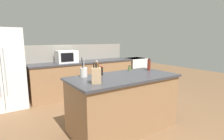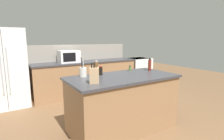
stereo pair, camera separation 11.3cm
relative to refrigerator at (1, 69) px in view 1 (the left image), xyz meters
name	(u,v)px [view 1 (the left image)]	position (x,y,z in m)	size (l,w,h in m)	color
ground_plane	(123,128)	(1.68, -2.25, -0.90)	(14.00, 14.00, 0.00)	brown
back_counter_run	(85,78)	(1.98, -0.05, -0.42)	(2.97, 0.66, 0.94)	#936B47
wall_backsplash	(79,52)	(1.98, 0.27, 0.27)	(2.93, 0.03, 0.46)	gray
kitchen_island	(123,102)	(1.68, -2.25, -0.42)	(1.85, 0.93, 0.94)	#936B47
refrigerator	(1,69)	(0.00, 0.00, 0.00)	(0.91, 0.75, 1.79)	white
range_oven	(135,71)	(3.89, -0.05, -0.43)	(0.76, 0.65, 0.92)	white
microwave	(67,57)	(1.48, -0.05, 0.20)	(0.53, 0.39, 0.32)	white
knife_block	(96,75)	(1.05, -2.44, 0.16)	(0.16, 0.15, 0.29)	tan
utensil_crock	(84,72)	(1.09, -1.95, 0.13)	(0.12, 0.12, 0.32)	beige
pepper_grinder	(97,68)	(1.37, -1.89, 0.16)	(0.06, 0.06, 0.25)	brown
spice_jar_oregano	(130,68)	(2.10, -1.90, 0.09)	(0.05, 0.05, 0.10)	#567038
vinegar_bottle	(149,65)	(2.43, -2.10, 0.16)	(0.06, 0.06, 0.24)	maroon
soy_sauce_bottle	(101,71)	(1.40, -1.98, 0.12)	(0.06, 0.06, 0.16)	black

